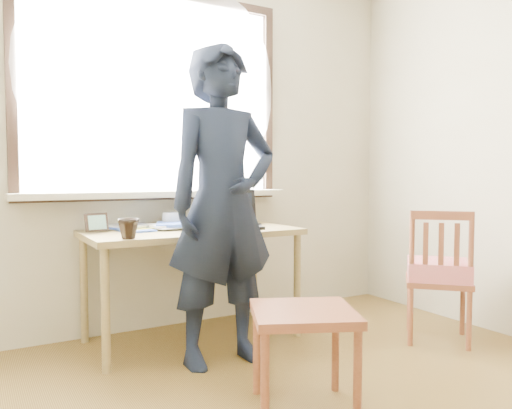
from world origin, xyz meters
TOP-DOWN VIEW (x-y plane):
  - room_shell at (-0.02, 0.20)m, footprint 3.52×4.02m
  - desk at (-0.08, 1.63)m, footprint 1.33×0.66m
  - laptop at (0.18, 1.60)m, footprint 0.43×0.38m
  - mug_white at (-0.14, 1.84)m, footprint 0.18×0.18m
  - mug_dark at (-0.57, 1.37)m, footprint 0.16×0.16m
  - mouse at (0.32, 1.53)m, footprint 0.09×0.06m
  - desk_clutter at (-0.18, 1.82)m, footprint 0.75×0.48m
  - book_a at (-0.51, 1.84)m, footprint 0.31×0.35m
  - book_b at (0.32, 1.86)m, footprint 0.27×0.29m
  - picture_frame at (-0.66, 1.73)m, footprint 0.14×0.04m
  - work_chair at (-0.03, 0.48)m, footprint 0.59×0.58m
  - side_chair at (1.26, 0.82)m, footprint 0.54×0.54m
  - person at (-0.08, 1.19)m, footprint 0.66×0.44m

SIDE VIEW (x-z plane):
  - work_chair at x=-0.03m, z-range 0.16..0.62m
  - side_chair at x=1.26m, z-range 0.02..0.86m
  - desk at x=-0.08m, z-range 0.28..0.99m
  - book_b at x=0.32m, z-range 0.71..0.73m
  - book_a at x=-0.51m, z-range 0.71..0.74m
  - desk_clutter at x=-0.18m, z-range 0.71..0.74m
  - mouse at x=0.32m, z-range 0.71..0.75m
  - mug_white at x=-0.14m, z-range 0.71..0.81m
  - mug_dark at x=-0.57m, z-range 0.71..0.82m
  - picture_frame at x=-0.66m, z-range 0.71..0.82m
  - laptop at x=0.18m, z-range 0.65..0.89m
  - person at x=-0.08m, z-range 0.00..1.78m
  - room_shell at x=-0.02m, z-range 0.33..2.94m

